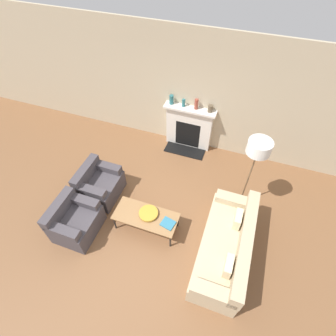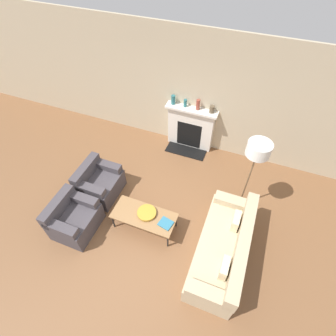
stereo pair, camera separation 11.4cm
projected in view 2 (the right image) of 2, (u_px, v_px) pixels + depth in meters
The scene contains 14 objects.
ground_plane at pixel (140, 236), 5.18m from camera, with size 18.00×18.00×0.00m, color brown.
wall_back at pixel (192, 93), 5.96m from camera, with size 18.00×0.06×2.90m.
fireplace at pixel (190, 128), 6.52m from camera, with size 1.25×0.59×1.15m.
couch at pixel (224, 249), 4.67m from camera, with size 0.81×2.02×0.82m.
armchair_near at pixel (74, 219), 5.08m from camera, with size 0.75×0.86×0.76m.
armchair_far at pixel (99, 183), 5.67m from camera, with size 0.75×0.86×0.76m.
coffee_table at pixel (144, 216), 5.03m from camera, with size 1.24×0.55×0.42m.
bowl at pixel (147, 213), 5.01m from camera, with size 0.37×0.37×0.06m.
book at pixel (166, 223), 4.88m from camera, with size 0.28×0.26×0.02m.
floor_lamp at pixel (256, 156), 4.57m from camera, with size 0.42×0.42×1.78m.
mantel_vase_left at pixel (173, 100), 6.12m from camera, with size 0.10×0.10×0.22m.
mantel_vase_center_left at pixel (185, 103), 6.06m from camera, with size 0.08×0.08×0.18m.
mantel_vase_center_right at pixel (198, 105), 5.97m from camera, with size 0.09×0.09×0.25m.
mantel_vase_right at pixel (212, 109), 5.92m from camera, with size 0.11×0.11×0.17m.
Camera 2 is at (1.40, -2.08, 4.76)m, focal length 28.00 mm.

